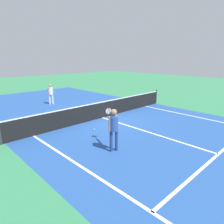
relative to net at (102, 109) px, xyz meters
name	(u,v)px	position (x,y,z in m)	size (l,w,h in m)	color
ground_plane	(102,118)	(0.00, 0.00, -0.49)	(60.00, 60.00, 0.00)	#337F51
court_surface_inbounds	(102,118)	(0.00, 0.00, -0.49)	(10.62, 24.40, 0.00)	#234C93
line_sideline_left	(136,202)	(-4.11, -5.95, -0.49)	(0.10, 11.89, 0.01)	white
line_service_near	(218,154)	(0.00, -6.40, -0.49)	(8.22, 0.10, 0.01)	white
line_center_service	(147,132)	(0.00, -3.20, -0.49)	(0.10, 6.40, 0.01)	white
net	(102,109)	(0.00, 0.00, 0.00)	(10.97, 0.09, 1.07)	#33383D
player_near	(114,125)	(-2.53, -3.53, 0.52)	(0.78, 1.08, 1.63)	navy
player_far	(51,92)	(-0.43, 5.35, 0.41)	(0.40, 0.32, 1.50)	white
tennis_ball_near_net	(94,129)	(-1.66, -1.29, -0.46)	(0.07, 0.07, 0.07)	#CCE033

